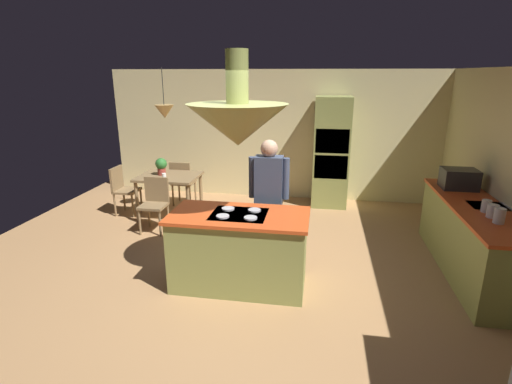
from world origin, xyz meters
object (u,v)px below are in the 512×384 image
(chair_at_corner, at_px, (123,187))
(cup_on_table, at_px, (164,176))
(chair_facing_island, at_px, (155,201))
(potted_plant_on_table, at_px, (161,166))
(canister_sugar, at_px, (493,211))
(oven_tower, at_px, (331,152))
(canister_tea, at_px, (486,206))
(dining_table, at_px, (169,181))
(canister_flour, at_px, (500,216))
(microwave_on_counter, at_px, (459,179))
(kitchen_island, at_px, (239,249))
(chair_by_back_wall, at_px, (182,180))
(person_at_island, at_px, (269,194))

(chair_at_corner, bearing_deg, cup_on_table, -103.11)
(chair_facing_island, distance_m, potted_plant_on_table, 0.79)
(chair_at_corner, relative_size, canister_sugar, 5.74)
(oven_tower, height_order, canister_tea, oven_tower)
(canister_tea, bearing_deg, potted_plant_on_table, 161.42)
(dining_table, relative_size, canister_flour, 6.03)
(dining_table, distance_m, canister_sugar, 4.87)
(canister_sugar, relative_size, microwave_on_counter, 0.33)
(kitchen_island, bearing_deg, canister_tea, 10.89)
(potted_plant_on_table, relative_size, canister_tea, 2.04)
(dining_table, xyz_separation_m, potted_plant_on_table, (-0.14, 0.02, 0.28))
(oven_tower, distance_m, canister_flour, 3.52)
(canister_sugar, xyz_separation_m, canister_tea, (0.00, 0.18, -0.00))
(dining_table, height_order, canister_tea, canister_tea)
(dining_table, relative_size, cup_on_table, 11.47)
(dining_table, relative_size, canister_tea, 7.03)
(dining_table, xyz_separation_m, canister_flour, (4.54, -1.91, 0.34))
(chair_at_corner, xyz_separation_m, microwave_on_counter, (5.43, -0.56, 0.55))
(cup_on_table, bearing_deg, chair_at_corner, 166.89)
(cup_on_table, relative_size, canister_flour, 0.53)
(chair_by_back_wall, bearing_deg, canister_flour, 150.66)
(person_at_island, height_order, microwave_on_counter, person_at_island)
(microwave_on_counter, bearing_deg, canister_tea, -90.00)
(dining_table, relative_size, microwave_on_counter, 2.24)
(person_at_island, distance_m, chair_by_back_wall, 2.87)
(oven_tower, height_order, person_at_island, oven_tower)
(dining_table, xyz_separation_m, chair_facing_island, (0.00, -0.64, -0.15))
(microwave_on_counter, bearing_deg, canister_sugar, -90.00)
(oven_tower, distance_m, cup_on_table, 3.12)
(person_at_island, height_order, cup_on_table, person_at_island)
(oven_tower, bearing_deg, dining_table, -157.79)
(chair_at_corner, bearing_deg, canister_sugar, -107.69)
(oven_tower, xyz_separation_m, potted_plant_on_table, (-2.94, -1.12, -0.11))
(kitchen_island, bearing_deg, canister_sugar, 7.35)
(person_at_island, xyz_separation_m, canister_sugar, (2.58, -0.32, 0.03))
(chair_at_corner, xyz_separation_m, cup_on_table, (0.90, -0.21, 0.30))
(kitchen_island, relative_size, canister_flour, 9.46)
(chair_facing_island, relative_size, canister_tea, 5.93)
(chair_facing_island, bearing_deg, oven_tower, 32.46)
(canister_flour, bearing_deg, oven_tower, 119.65)
(potted_plant_on_table, distance_m, microwave_on_counter, 4.71)
(person_at_island, xyz_separation_m, chair_facing_island, (-1.96, 0.78, -0.46))
(kitchen_island, bearing_deg, potted_plant_on_table, 130.90)
(cup_on_table, height_order, microwave_on_counter, microwave_on_counter)
(canister_sugar, bearing_deg, chair_by_back_wall, 152.42)
(microwave_on_counter, bearing_deg, cup_on_table, 175.52)
(dining_table, bearing_deg, canister_flour, -22.85)
(canister_flour, bearing_deg, chair_facing_island, 164.31)
(dining_table, xyz_separation_m, chair_by_back_wall, (0.00, 0.64, -0.15))
(potted_plant_on_table, relative_size, canister_flour, 1.75)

